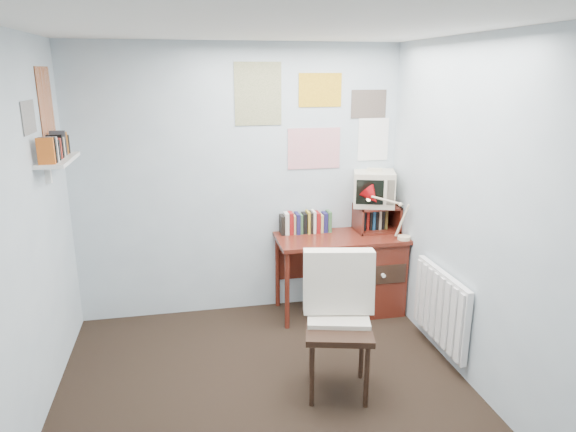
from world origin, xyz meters
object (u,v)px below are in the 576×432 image
(desk_chair, at_px, (339,329))
(tv_riser, at_px, (376,218))
(desk, at_px, (367,269))
(crt_tv, at_px, (374,187))
(wall_shelf, at_px, (58,160))
(radiator, at_px, (441,307))
(desk_lamp, at_px, (405,217))

(desk_chair, height_order, tv_riser, tv_riser)
(desk, distance_m, crt_tv, 0.80)
(wall_shelf, bearing_deg, radiator, -10.89)
(desk, relative_size, desk_lamp, 2.77)
(tv_riser, bearing_deg, crt_tv, 149.69)
(desk_chair, bearing_deg, radiator, 32.40)
(crt_tv, bearing_deg, radiator, -61.47)
(crt_tv, xyz_separation_m, wall_shelf, (-2.66, -0.51, 0.43))
(crt_tv, bearing_deg, wall_shelf, -151.50)
(desk_lamp, height_order, radiator, desk_lamp)
(desk_lamp, relative_size, radiator, 0.54)
(wall_shelf, bearing_deg, crt_tv, 10.87)
(desk, bearing_deg, wall_shelf, -171.60)
(desk, bearing_deg, desk_chair, -118.06)
(desk_chair, relative_size, crt_tv, 2.62)
(desk, bearing_deg, crt_tv, 57.11)
(tv_riser, xyz_separation_m, crt_tv, (-0.03, 0.02, 0.30))
(radiator, relative_size, wall_shelf, 1.29)
(tv_riser, bearing_deg, desk_lamp, -64.70)
(radiator, bearing_deg, wall_shelf, 169.11)
(desk_lamp, distance_m, tv_riser, 0.36)
(desk_lamp, height_order, wall_shelf, wall_shelf)
(desk, height_order, desk_chair, desk_chair)
(crt_tv, bearing_deg, tv_riser, -12.68)
(crt_tv, bearing_deg, desk_chair, -100.91)
(crt_tv, xyz_separation_m, radiator, (0.20, -1.06, -0.77))
(tv_riser, height_order, radiator, tv_riser)
(tv_riser, distance_m, wall_shelf, 2.83)
(desk, height_order, desk_lamp, desk_lamp)
(radiator, height_order, wall_shelf, wall_shelf)
(desk_lamp, distance_m, wall_shelf, 2.92)
(tv_riser, height_order, crt_tv, crt_tv)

